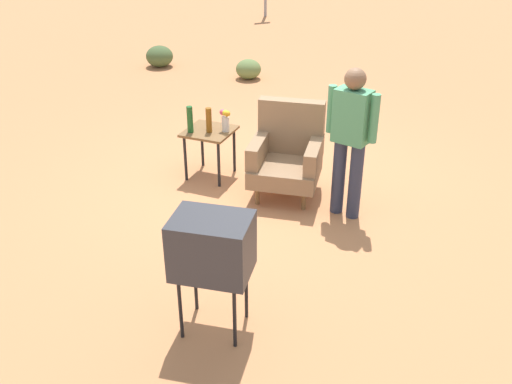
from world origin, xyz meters
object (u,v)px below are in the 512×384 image
at_px(bottle_tall_amber, 209,120).
at_px(flower_vase, 225,119).
at_px(side_table, 209,137).
at_px(bottle_short_clear, 209,120).
at_px(armchair, 287,153).
at_px(bottle_wine_green, 190,119).
at_px(tv_on_stand, 212,247).
at_px(person_standing, 351,135).

relative_size(bottle_tall_amber, flower_vase, 1.13).
xyz_separation_m(side_table, bottle_short_clear, (-0.03, 0.07, 0.19)).
relative_size(armchair, bottle_wine_green, 3.31).
bearing_deg(bottle_tall_amber, bottle_wine_green, -157.05).
relative_size(tv_on_stand, bottle_tall_amber, 3.43).
bearing_deg(tv_on_stand, person_standing, 76.65).
distance_m(side_table, bottle_short_clear, 0.21).
xyz_separation_m(side_table, bottle_wine_green, (-0.18, -0.14, 0.25)).
bearing_deg(bottle_tall_amber, person_standing, -7.86).
bearing_deg(tv_on_stand, bottle_tall_amber, 116.86).
bearing_deg(bottle_wine_green, bottle_tall_amber, 22.95).
bearing_deg(bottle_short_clear, bottle_wine_green, -124.40).
bearing_deg(tv_on_stand, side_table, 116.90).
bearing_deg(flower_vase, bottle_tall_amber, -149.84).
distance_m(tv_on_stand, bottle_short_clear, 2.87).
distance_m(side_table, bottle_tall_amber, 0.25).
distance_m(armchair, tv_on_stand, 2.47).
bearing_deg(side_table, flower_vase, 13.64).
bearing_deg(side_table, tv_on_stand, -63.10).
bearing_deg(armchair, bottle_wine_green, -175.65).
relative_size(person_standing, bottle_tall_amber, 5.47).
bearing_deg(bottle_wine_green, side_table, 37.66).
bearing_deg(bottle_short_clear, side_table, -66.05).
height_order(bottle_tall_amber, bottle_short_clear, bottle_tall_amber).
bearing_deg(tv_on_stand, bottle_short_clear, 116.81).
bearing_deg(armchair, side_table, 177.38).
relative_size(tv_on_stand, bottle_wine_green, 3.22).
bearing_deg(person_standing, bottle_short_clear, 168.57).
height_order(person_standing, bottle_tall_amber, person_standing).
bearing_deg(bottle_wine_green, armchair, 4.35).
xyz_separation_m(person_standing, bottle_tall_amber, (-1.76, 0.24, -0.18)).
bearing_deg(bottle_tall_amber, bottle_short_clear, 115.85).
xyz_separation_m(side_table, tv_on_stand, (1.26, -2.49, 0.26)).
bearing_deg(bottle_wine_green, bottle_short_clear, 55.60).
xyz_separation_m(bottle_tall_amber, bottle_short_clear, (-0.06, 0.12, -0.05)).
relative_size(side_table, bottle_short_clear, 3.04).
xyz_separation_m(tv_on_stand, flower_vase, (-1.07, 2.53, -0.03)).
distance_m(side_table, flower_vase, 0.31).
relative_size(bottle_tall_amber, bottle_short_clear, 1.50).
bearing_deg(bottle_tall_amber, armchair, 0.22).
height_order(armchair, person_standing, person_standing).
bearing_deg(bottle_short_clear, armchair, -6.57).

